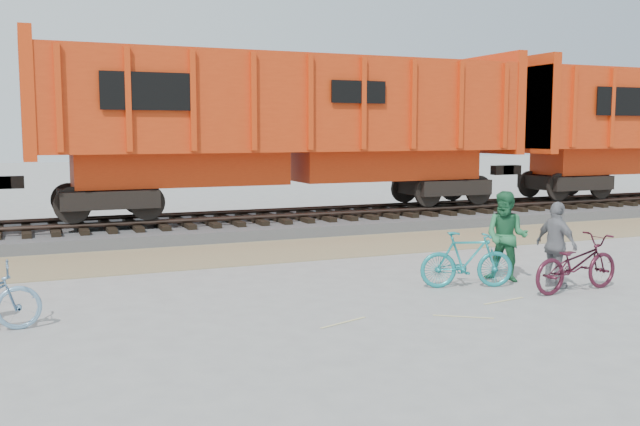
{
  "coord_description": "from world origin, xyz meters",
  "views": [
    {
      "loc": [
        -5.25,
        -10.02,
        2.77
      ],
      "look_at": [
        -0.41,
        1.5,
        1.35
      ],
      "focal_mm": 40.0,
      "sensor_mm": 36.0,
      "label": 1
    }
  ],
  "objects_px": {
    "bicycle_maroon": "(576,263)",
    "bicycle_teal": "(467,260)",
    "person_man": "(506,236)",
    "person_woman": "(556,245)",
    "hopper_car_center": "(290,124)"
  },
  "relations": [
    {
      "from": "bicycle_maroon",
      "to": "bicycle_teal",
      "type": "bearing_deg",
      "value": 52.0
    },
    {
      "from": "person_man",
      "to": "person_woman",
      "type": "distance_m",
      "value": 0.94
    },
    {
      "from": "hopper_car_center",
      "to": "bicycle_maroon",
      "type": "relative_size",
      "value": 7.37
    },
    {
      "from": "bicycle_teal",
      "to": "person_woman",
      "type": "distance_m",
      "value": 1.61
    },
    {
      "from": "hopper_car_center",
      "to": "person_man",
      "type": "distance_m",
      "value": 8.66
    },
    {
      "from": "bicycle_teal",
      "to": "bicycle_maroon",
      "type": "height_order",
      "value": "bicycle_teal"
    },
    {
      "from": "person_man",
      "to": "hopper_car_center",
      "type": "bearing_deg",
      "value": 150.94
    },
    {
      "from": "bicycle_teal",
      "to": "person_man",
      "type": "xyz_separation_m",
      "value": [
        1.0,
        0.2,
        0.34
      ]
    },
    {
      "from": "person_woman",
      "to": "bicycle_teal",
      "type": "bearing_deg",
      "value": 62.43
    },
    {
      "from": "bicycle_teal",
      "to": "person_man",
      "type": "bearing_deg",
      "value": -60.56
    },
    {
      "from": "person_man",
      "to": "person_woman",
      "type": "bearing_deg",
      "value": -6.94
    },
    {
      "from": "bicycle_maroon",
      "to": "person_man",
      "type": "height_order",
      "value": "person_man"
    },
    {
      "from": "hopper_car_center",
      "to": "bicycle_teal",
      "type": "distance_m",
      "value": 8.86
    },
    {
      "from": "bicycle_maroon",
      "to": "person_man",
      "type": "bearing_deg",
      "value": 20.0
    },
    {
      "from": "bicycle_maroon",
      "to": "person_woman",
      "type": "height_order",
      "value": "person_woman"
    }
  ]
}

